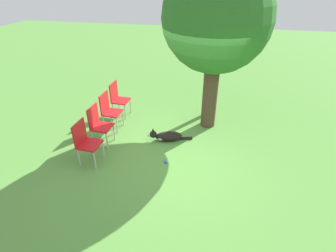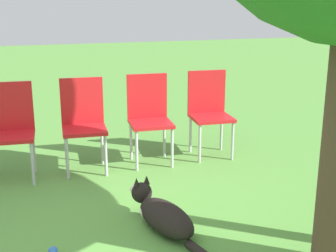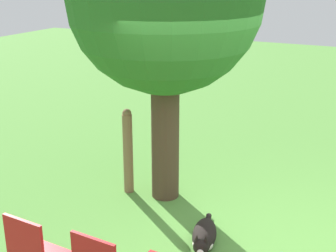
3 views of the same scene
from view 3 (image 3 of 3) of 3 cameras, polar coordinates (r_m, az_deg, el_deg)
name	(u,v)px [view 3 (image 3 of 3)]	position (r m, az deg, el deg)	size (l,w,h in m)	color
ground_plane	(244,238)	(5.69, 9.21, -13.37)	(30.00, 30.00, 0.00)	#56933D
dog	(204,237)	(5.44, 4.40, -13.30)	(1.07, 0.44, 0.33)	black
fence_post	(128,151)	(6.45, -4.91, -3.02)	(0.14, 0.14, 1.22)	#846647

